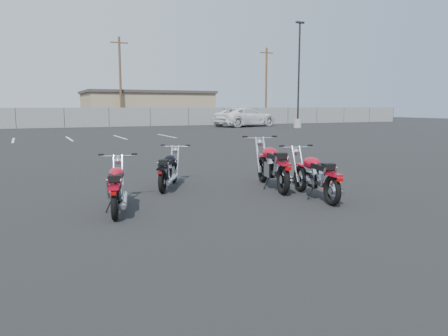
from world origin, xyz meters
name	(u,v)px	position (x,y,z in m)	size (l,w,h in m)	color
ground	(228,207)	(0.00, 0.00, 0.00)	(120.00, 120.00, 0.00)	black
motorcycle_front_red	(117,188)	(-1.97, 0.50, 0.43)	(0.88, 1.94, 0.95)	black
motorcycle_second_black	(169,170)	(-0.43, 2.31, 0.43)	(1.27, 1.83, 0.94)	black
motorcycle_third_red	(273,166)	(1.75, 1.28, 0.52)	(1.06, 2.33, 1.15)	black
motorcycle_rear_red	(316,176)	(1.97, -0.07, 0.47)	(0.83, 2.09, 1.02)	black
training_cone_near	(335,176)	(3.57, 1.31, 0.15)	(0.26, 0.26, 0.31)	#F9390D
training_cone_far	(324,182)	(2.87, 0.80, 0.15)	(0.25, 0.25, 0.29)	#F9390D
light_pole_east	(298,102)	(19.15, 25.89, 2.35)	(0.80, 0.70, 9.28)	gray
chainlink_fence	(64,118)	(0.00, 35.00, 0.90)	(80.06, 0.06, 1.80)	slate
tan_building_east	(146,107)	(10.00, 44.00, 1.86)	(14.40, 9.40, 3.70)	#94805F
utility_pole_c	(120,80)	(6.00, 39.00, 4.69)	(1.80, 0.24, 9.00)	#493021
utility_pole_d	(266,84)	(24.00, 40.00, 4.69)	(1.80, 0.24, 9.00)	#493021
parking_line_stripes	(42,139)	(-2.50, 20.00, 0.00)	(15.12, 4.00, 0.01)	silver
white_van	(245,112)	(16.05, 30.21, 1.42)	(7.46, 2.99, 2.84)	white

